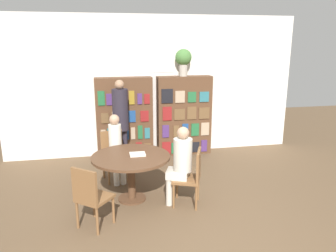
{
  "coord_description": "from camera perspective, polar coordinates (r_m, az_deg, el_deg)",
  "views": [
    {
      "loc": [
        -1.06,
        -3.19,
        2.44
      ],
      "look_at": [
        -0.01,
        2.09,
        1.05
      ],
      "focal_mm": 35.0,
      "sensor_mm": 36.0,
      "label": 1
    }
  ],
  "objects": [
    {
      "name": "flower_vase",
      "position": [
        7.05,
        2.7,
        11.53
      ],
      "size": [
        0.34,
        0.34,
        0.57
      ],
      "color": "#B7AD9E",
      "rests_on": "bookshelf_right"
    },
    {
      "name": "chair_far_side",
      "position": [
        5.02,
        4.13,
        -8.49
      ],
      "size": [
        0.52,
        0.52,
        0.88
      ],
      "rotation": [
        0.0,
        0.0,
        1.2
      ],
      "color": "brown",
      "rests_on": "ground_plane"
    },
    {
      "name": "wall_back",
      "position": [
        7.17,
        -2.61,
        6.96
      ],
      "size": [
        6.4,
        0.07,
        3.0
      ],
      "color": "silver",
      "rests_on": "ground_plane"
    },
    {
      "name": "seated_reader_left",
      "position": [
        5.8,
        -9.01,
        -3.41
      ],
      "size": [
        0.3,
        0.37,
        1.23
      ],
      "rotation": [
        0.0,
        0.0,
        -2.88
      ],
      "color": "silver",
      "rests_on": "ground_plane"
    },
    {
      "name": "open_book_on_table",
      "position": [
        5.1,
        -5.33,
        -4.92
      ],
      "size": [
        0.24,
        0.18,
        0.03
      ],
      "color": "silver",
      "rests_on": "reading_table"
    },
    {
      "name": "reading_table",
      "position": [
        5.14,
        -6.46,
        -6.41
      ],
      "size": [
        1.22,
        1.22,
        0.74
      ],
      "color": "brown",
      "rests_on": "ground_plane"
    },
    {
      "name": "chair_left_side",
      "position": [
        6.03,
        -9.46,
        -4.63
      ],
      "size": [
        0.49,
        0.49,
        0.88
      ],
      "rotation": [
        0.0,
        0.0,
        -2.88
      ],
      "color": "brown",
      "rests_on": "ground_plane"
    },
    {
      "name": "chair_near_camera",
      "position": [
        4.51,
        -13.35,
        -11.61
      ],
      "size": [
        0.56,
        0.56,
        0.88
      ],
      "rotation": [
        0.0,
        0.0,
        -0.68
      ],
      "color": "brown",
      "rests_on": "ground_plane"
    },
    {
      "name": "bookshelf_right",
      "position": [
        7.22,
        2.8,
        1.8
      ],
      "size": [
        1.18,
        0.34,
        1.73
      ],
      "color": "brown",
      "rests_on": "ground_plane"
    },
    {
      "name": "librarian_standing",
      "position": [
        6.49,
        -8.26,
        2.09
      ],
      "size": [
        0.31,
        0.58,
        1.74
      ],
      "color": "#28232D",
      "rests_on": "ground_plane"
    },
    {
      "name": "seated_reader_right",
      "position": [
        4.96,
        2.13,
        -6.07
      ],
      "size": [
        0.42,
        0.38,
        1.23
      ],
      "rotation": [
        0.0,
        0.0,
        1.2
      ],
      "color": "beige",
      "rests_on": "ground_plane"
    },
    {
      "name": "bookshelf_left",
      "position": [
        7.03,
        -7.58,
        1.34
      ],
      "size": [
        1.18,
        0.34,
        1.73
      ],
      "color": "brown",
      "rests_on": "ground_plane"
    }
  ]
}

